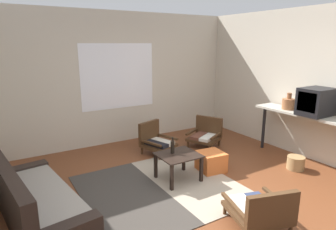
# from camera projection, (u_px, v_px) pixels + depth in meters

# --- Properties ---
(ground_plane) EXTENTS (7.80, 7.80, 0.00)m
(ground_plane) POSITION_uv_depth(u_px,v_px,m) (208.00, 205.00, 3.83)
(ground_plane) COLOR brown
(far_wall_with_window) EXTENTS (5.60, 0.13, 2.70)m
(far_wall_with_window) POSITION_uv_depth(u_px,v_px,m) (117.00, 79.00, 6.04)
(far_wall_with_window) COLOR beige
(far_wall_with_window) RESTS_ON ground
(side_wall_right) EXTENTS (0.12, 6.60, 2.70)m
(side_wall_right) POSITION_uv_depth(u_px,v_px,m) (319.00, 85.00, 5.09)
(side_wall_right) COLOR beige
(side_wall_right) RESTS_ON ground
(area_rug) EXTENTS (2.16, 2.09, 0.01)m
(area_rug) POSITION_uv_depth(u_px,v_px,m) (161.00, 188.00, 4.27)
(area_rug) COLOR #38332D
(area_rug) RESTS_ON ground
(couch) EXTENTS (1.02, 2.05, 0.73)m
(couch) POSITION_uv_depth(u_px,v_px,m) (33.00, 201.00, 3.50)
(couch) COLOR black
(couch) RESTS_ON ground
(coffee_table) EXTENTS (0.61, 0.55, 0.42)m
(coffee_table) POSITION_uv_depth(u_px,v_px,m) (178.00, 159.00, 4.45)
(coffee_table) COLOR black
(coffee_table) RESTS_ON ground
(armchair_by_window) EXTENTS (0.68, 0.70, 0.60)m
(armchair_by_window) POSITION_uv_depth(u_px,v_px,m) (155.00, 140.00, 5.59)
(armchair_by_window) COLOR #472D19
(armchair_by_window) RESTS_ON ground
(armchair_striped_foreground) EXTENTS (0.77, 0.78, 0.55)m
(armchair_striped_foreground) POSITION_uv_depth(u_px,v_px,m) (261.00, 210.00, 3.28)
(armchair_striped_foreground) COLOR #472D19
(armchair_striped_foreground) RESTS_ON ground
(armchair_corner) EXTENTS (0.74, 0.76, 0.58)m
(armchair_corner) POSITION_uv_depth(u_px,v_px,m) (206.00, 134.00, 5.97)
(armchair_corner) COLOR #472D19
(armchair_corner) RESTS_ON ground
(ottoman_orange) EXTENTS (0.44, 0.44, 0.32)m
(ottoman_orange) POSITION_uv_depth(u_px,v_px,m) (211.00, 161.00, 4.82)
(ottoman_orange) COLOR #D1662D
(ottoman_orange) RESTS_ON ground
(console_shelf) EXTENTS (0.43, 1.89, 0.90)m
(console_shelf) POSITION_uv_depth(u_px,v_px,m) (306.00, 119.00, 5.00)
(console_shelf) COLOR #B2AD9E
(console_shelf) RESTS_ON ground
(crt_television) EXTENTS (0.54, 0.42, 0.46)m
(crt_television) POSITION_uv_depth(u_px,v_px,m) (316.00, 102.00, 4.80)
(crt_television) COLOR black
(crt_television) RESTS_ON console_shelf
(clay_vase) EXTENTS (0.23, 0.23, 0.30)m
(clay_vase) POSITION_uv_depth(u_px,v_px,m) (289.00, 104.00, 5.26)
(clay_vase) COLOR #935B38
(clay_vase) RESTS_ON console_shelf
(glass_bottle) EXTENTS (0.06, 0.06, 0.26)m
(glass_bottle) POSITION_uv_depth(u_px,v_px,m) (172.00, 147.00, 4.45)
(glass_bottle) COLOR black
(glass_bottle) RESTS_ON coffee_table
(wicker_basket) EXTENTS (0.28, 0.28, 0.22)m
(wicker_basket) POSITION_uv_depth(u_px,v_px,m) (296.00, 163.00, 4.89)
(wicker_basket) COLOR #9E7A4C
(wicker_basket) RESTS_ON ground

